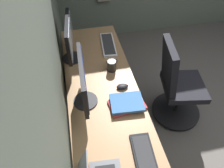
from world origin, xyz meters
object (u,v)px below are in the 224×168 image
(drawer_pedestal, at_px, (96,91))
(mouse_main, at_px, (122,87))
(keyboard_spare, at_px, (146,162))
(keyboard_main, at_px, (108,44))
(monitor_primary, at_px, (83,81))
(office_chair, at_px, (177,87))
(book_stack_near, at_px, (127,104))
(coffee_mug, at_px, (112,66))
(mouse_spare, at_px, (112,61))
(monitor_secondary, at_px, (70,38))

(drawer_pedestal, xyz_separation_m, mouse_main, (-0.35, -0.20, 0.40))
(keyboard_spare, xyz_separation_m, mouse_main, (0.69, -0.01, 0.01))
(keyboard_main, height_order, keyboard_spare, same)
(monitor_primary, height_order, office_chair, monitor_primary)
(book_stack_near, bearing_deg, keyboard_main, -1.01)
(monitor_primary, xyz_separation_m, office_chair, (0.22, -0.97, -0.51))
(book_stack_near, relative_size, office_chair, 0.31)
(coffee_mug, bearing_deg, keyboard_main, -6.58)
(mouse_spare, distance_m, coffee_mug, 0.12)
(monitor_primary, bearing_deg, drawer_pedestal, -17.00)
(drawer_pedestal, bearing_deg, mouse_spare, -86.84)
(monitor_secondary, height_order, book_stack_near, monitor_secondary)
(monitor_secondary, bearing_deg, mouse_spare, -110.88)
(keyboard_main, height_order, mouse_main, mouse_main)
(drawer_pedestal, height_order, monitor_secondary, monitor_secondary)
(drawer_pedestal, xyz_separation_m, office_chair, (-0.21, -0.84, 0.11))
(mouse_main, relative_size, mouse_spare, 1.00)
(book_stack_near, bearing_deg, mouse_spare, 0.34)
(monitor_secondary, xyz_separation_m, book_stack_near, (-0.70, -0.38, -0.22))
(drawer_pedestal, distance_m, keyboard_spare, 1.12)
(monitor_secondary, xyz_separation_m, office_chair, (-0.37, -1.03, -0.51))
(keyboard_main, xyz_separation_m, mouse_main, (-0.65, 0.00, 0.01))
(mouse_spare, bearing_deg, keyboard_main, -3.61)
(monitor_secondary, height_order, keyboard_main, monitor_secondary)
(monitor_primary, bearing_deg, keyboard_spare, -152.09)
(drawer_pedestal, height_order, keyboard_main, keyboard_main)
(keyboard_spare, relative_size, coffee_mug, 3.48)
(drawer_pedestal, bearing_deg, coffee_mug, -122.21)
(keyboard_spare, distance_m, mouse_main, 0.69)
(coffee_mug, distance_m, office_chair, 0.77)
(monitor_primary, relative_size, coffee_mug, 4.21)
(keyboard_main, height_order, coffee_mug, coffee_mug)
(monitor_primary, height_order, keyboard_main, monitor_primary)
(drawer_pedestal, xyz_separation_m, monitor_secondary, (0.15, 0.19, 0.62))
(keyboard_main, relative_size, book_stack_near, 1.42)
(mouse_main, height_order, mouse_spare, same)
(monitor_primary, bearing_deg, monitor_secondary, 5.68)
(monitor_secondary, bearing_deg, mouse_main, -142.14)
(drawer_pedestal, bearing_deg, book_stack_near, -161.05)
(keyboard_main, height_order, office_chair, office_chair)
(mouse_main, bearing_deg, monitor_secondary, 37.86)
(monitor_secondary, height_order, mouse_spare, monitor_secondary)
(drawer_pedestal, height_order, monitor_primary, monitor_primary)
(mouse_spare, xyz_separation_m, book_stack_near, (-0.56, -0.00, 0.01))
(keyboard_main, bearing_deg, mouse_main, 179.73)
(drawer_pedestal, xyz_separation_m, keyboard_spare, (-1.04, -0.19, 0.39))
(monitor_secondary, relative_size, mouse_spare, 4.90)
(drawer_pedestal, distance_m, monitor_secondary, 0.67)
(book_stack_near, height_order, office_chair, office_chair)
(keyboard_spare, height_order, coffee_mug, coffee_mug)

